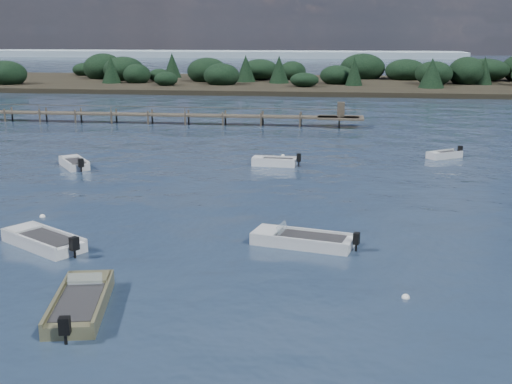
# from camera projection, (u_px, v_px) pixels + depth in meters

# --- Properties ---
(ground) EXTENTS (400.00, 400.00, 0.00)m
(ground) POSITION_uv_depth(u_px,v_px,m) (309.00, 113.00, 82.27)
(ground) COLOR #182639
(ground) RESTS_ON ground
(tender_far_white) EXTENTS (3.83, 1.56, 1.30)m
(tender_far_white) POSITION_uv_depth(u_px,v_px,m) (274.00, 163.00, 50.16)
(tender_far_white) COLOR silver
(tender_far_white) RESTS_ON ground
(dinghy_near_olive) EXTENTS (2.87, 5.54, 1.32)m
(dinghy_near_olive) POSITION_uv_depth(u_px,v_px,m) (81.00, 305.00, 24.28)
(dinghy_near_olive) COLOR #696646
(dinghy_near_olive) RESTS_ON ground
(dinghy_mid_grey) EXTENTS (4.94, 4.05, 1.30)m
(dinghy_mid_grey) POSITION_uv_depth(u_px,v_px,m) (43.00, 243.00, 31.42)
(dinghy_mid_grey) COLOR #B8BEC0
(dinghy_mid_grey) RESTS_ON ground
(dinghy_mid_white_a) EXTENTS (5.38, 2.89, 1.24)m
(dinghy_mid_white_a) POSITION_uv_depth(u_px,v_px,m) (302.00, 242.00, 31.63)
(dinghy_mid_white_a) COLOR #B8BEC0
(dinghy_mid_white_a) RESTS_ON ground
(tender_far_grey) EXTENTS (3.39, 3.81, 1.32)m
(tender_far_grey) POSITION_uv_depth(u_px,v_px,m) (74.00, 165.00, 49.54)
(tender_far_grey) COLOR #B8BEC0
(tender_far_grey) RESTS_ON ground
(tender_far_grey_b) EXTENTS (3.17, 2.60, 1.13)m
(tender_far_grey_b) POSITION_uv_depth(u_px,v_px,m) (444.00, 156.00, 53.15)
(tender_far_grey_b) COLOR #B8BEC0
(tender_far_grey_b) RESTS_ON ground
(buoy_b) EXTENTS (0.32, 0.32, 0.32)m
(buoy_b) POSITION_uv_depth(u_px,v_px,m) (406.00, 298.00, 25.40)
(buoy_b) COLOR white
(buoy_b) RESTS_ON ground
(buoy_c) EXTENTS (0.32, 0.32, 0.32)m
(buoy_c) POSITION_uv_depth(u_px,v_px,m) (43.00, 217.00, 36.39)
(buoy_c) COLOR white
(buoy_c) RESTS_ON ground
(buoy_e) EXTENTS (0.32, 0.32, 0.32)m
(buoy_e) POSITION_uv_depth(u_px,v_px,m) (283.00, 156.00, 53.96)
(buoy_e) COLOR white
(buoy_e) RESTS_ON ground
(jetty) EXTENTS (64.50, 3.20, 3.40)m
(jetty) POSITION_uv_depth(u_px,v_px,m) (114.00, 114.00, 73.19)
(jetty) COLOR #4B4337
(jetty) RESTS_ON ground
(far_headland) EXTENTS (190.00, 40.00, 5.80)m
(far_headland) POSITION_uv_depth(u_px,v_px,m) (457.00, 77.00, 117.14)
(far_headland) COLOR black
(far_headland) RESTS_ON ground
(distant_haze) EXTENTS (280.00, 20.00, 2.40)m
(distant_haze) POSITION_uv_depth(u_px,v_px,m) (105.00, 57.00, 256.90)
(distant_haze) COLOR #95ACB9
(distant_haze) RESTS_ON ground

